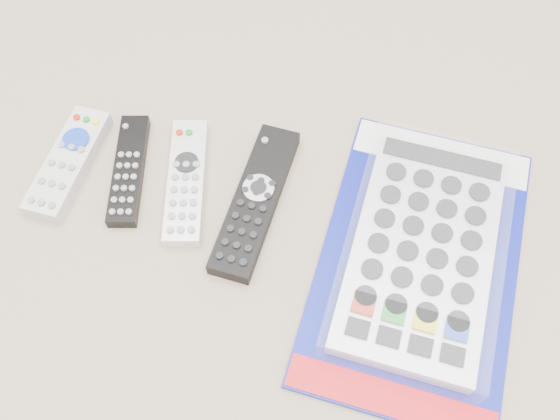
# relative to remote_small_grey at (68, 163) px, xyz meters

# --- Properties ---
(remote_small_grey) EXTENTS (0.07, 0.17, 0.02)m
(remote_small_grey) POSITION_rel_remote_small_grey_xyz_m (0.00, 0.00, 0.00)
(remote_small_grey) COLOR #B6B7B9
(remote_small_grey) RESTS_ON ground
(remote_slim_black) EXTENTS (0.05, 0.16, 0.02)m
(remote_slim_black) POSITION_rel_remote_small_grey_xyz_m (0.08, 0.00, -0.00)
(remote_slim_black) COLOR black
(remote_slim_black) RESTS_ON ground
(remote_silver_dvd) EXTENTS (0.07, 0.18, 0.02)m
(remote_silver_dvd) POSITION_rel_remote_small_grey_xyz_m (0.15, -0.01, -0.00)
(remote_silver_dvd) COLOR silver
(remote_silver_dvd) RESTS_ON ground
(remote_large_black) EXTENTS (0.09, 0.22, 0.02)m
(remote_large_black) POSITION_rel_remote_small_grey_xyz_m (0.24, -0.03, -0.00)
(remote_large_black) COLOR black
(remote_large_black) RESTS_ON ground
(jumbo_remote_packaged) EXTENTS (0.29, 0.41, 0.05)m
(jumbo_remote_packaged) POSITION_rel_remote_small_grey_xyz_m (0.45, -0.08, 0.01)
(jumbo_remote_packaged) COLOR navy
(jumbo_remote_packaged) RESTS_ON ground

